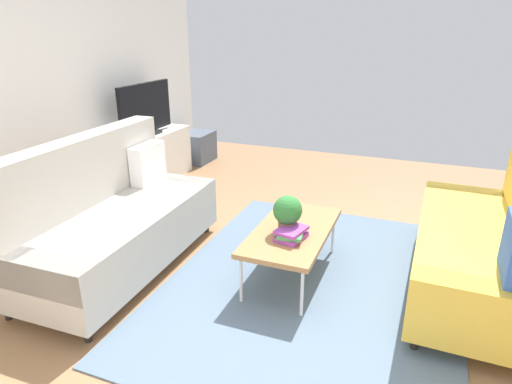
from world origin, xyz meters
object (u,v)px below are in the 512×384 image
object	(u,v)px
storage_trunk	(197,147)
table_book_0	(291,237)
potted_plant	(288,213)
couch_beige	(113,218)
coffee_table	(292,232)
tv_console	(149,159)
bottle_0	(129,134)
vase_0	(112,137)
bottle_1	(135,131)
bottle_2	(140,132)
couch_green	(489,242)
tv	(146,110)

from	to	relation	value
storage_trunk	table_book_0	xyz separation A→B (m)	(-2.77, -2.33, 0.22)
storage_trunk	potted_plant	bearing A→B (deg)	-139.82
couch_beige	coffee_table	size ratio (longest dim) A/B	1.75
tv_console	table_book_0	distance (m)	2.95
potted_plant	bottle_0	size ratio (longest dim) A/B	1.59
table_book_0	bottle_0	xyz separation A→B (m)	(1.29, 2.39, 0.30)
coffee_table	table_book_0	world-z (taller)	table_book_0
coffee_table	couch_beige	bearing A→B (deg)	105.29
table_book_0	vase_0	size ratio (longest dim) A/B	1.26
couch_beige	bottle_1	xyz separation A→B (m)	(1.62, 0.93, 0.31)
storage_trunk	bottle_2	xyz separation A→B (m)	(-1.29, 0.06, 0.50)
couch_green	vase_0	world-z (taller)	couch_green
coffee_table	potted_plant	bearing A→B (deg)	165.87
bottle_2	table_book_0	bearing A→B (deg)	-121.91
tv	vase_0	world-z (taller)	tv
storage_trunk	table_book_0	distance (m)	3.63
table_book_0	tv_console	bearing A→B (deg)	55.43
storage_trunk	vase_0	size ratio (longest dim) A/B	2.73
potted_plant	bottle_2	world-z (taller)	bottle_2
couch_green	storage_trunk	xyz separation A→B (m)	(2.32, 3.71, -0.22)
coffee_table	tv_console	bearing A→B (deg)	57.76
coffee_table	bottle_1	size ratio (longest dim) A/B	5.15
coffee_table	bottle_0	bearing A→B (deg)	64.51
couch_green	potted_plant	bearing A→B (deg)	105.51
potted_plant	bottle_0	world-z (taller)	bottle_0
storage_trunk	bottle_1	xyz separation A→B (m)	(-1.38, 0.06, 0.53)
tv	bottle_0	world-z (taller)	tv
storage_trunk	bottle_0	bearing A→B (deg)	177.69
bottle_2	potted_plant	bearing A→B (deg)	-121.02
couch_beige	tv_console	distance (m)	2.13
couch_green	bottle_0	world-z (taller)	couch_green
tv_console	potted_plant	world-z (taller)	potted_plant
couch_beige	tv_console	world-z (taller)	couch_beige
bottle_1	bottle_0	bearing A→B (deg)	180.00
couch_beige	storage_trunk	world-z (taller)	couch_beige
couch_green	bottle_0	distance (m)	3.87
bottle_0	bottle_1	distance (m)	0.11
couch_green	potted_plant	world-z (taller)	couch_green
couch_green	bottle_2	bearing A→B (deg)	75.93
bottle_1	storage_trunk	bearing A→B (deg)	-2.49
coffee_table	bottle_0	world-z (taller)	bottle_0
coffee_table	couch_green	bearing A→B (deg)	-78.65
coffee_table	potted_plant	size ratio (longest dim) A/B	3.61
coffee_table	table_book_0	xyz separation A→B (m)	(-0.17, -0.04, 0.05)
table_book_0	vase_0	distance (m)	2.73
potted_plant	table_book_0	distance (m)	0.19
coffee_table	tv_console	distance (m)	2.82
storage_trunk	bottle_0	distance (m)	1.57
potted_plant	table_book_0	world-z (taller)	potted_plant
couch_beige	storage_trunk	distance (m)	3.13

